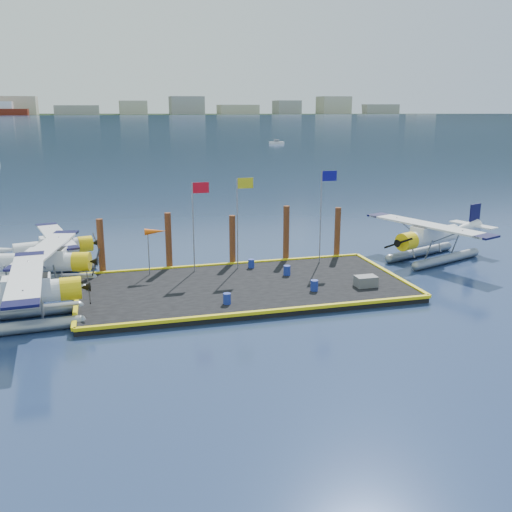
{
  "coord_description": "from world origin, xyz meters",
  "views": [
    {
      "loc": [
        -8.07,
        -33.01,
        11.15
      ],
      "look_at": [
        1.32,
        2.0,
        1.67
      ],
      "focal_mm": 40.0,
      "sensor_mm": 36.0,
      "label": 1
    }
  ],
  "objects_px": {
    "seaplane_c": "(51,250)",
    "crate": "(366,281)",
    "drum_3": "(227,299)",
    "flagpole_yellow": "(240,209)",
    "drum_2": "(287,270)",
    "drum_5": "(251,263)",
    "flagpole_blue": "(324,203)",
    "piling_4": "(337,234)",
    "windsock": "(155,233)",
    "piling_1": "(169,243)",
    "flagpole_red": "(196,213)",
    "seaplane_b": "(41,265)",
    "piling_2": "(232,242)",
    "seaplane_d": "(430,239)",
    "piling_3": "(286,235)",
    "drum_1": "(314,285)",
    "seaplane_a": "(19,297)",
    "piling_0": "(101,248)"
  },
  "relations": [
    {
      "from": "seaplane_c",
      "to": "crate",
      "type": "height_order",
      "value": "seaplane_c"
    },
    {
      "from": "seaplane_b",
      "to": "flagpole_yellow",
      "type": "xyz_separation_m",
      "value": [
        12.9,
        0.06,
        2.95
      ]
    },
    {
      "from": "seaplane_d",
      "to": "piling_1",
      "type": "xyz_separation_m",
      "value": [
        -19.15,
        1.92,
        0.45
      ]
    },
    {
      "from": "windsock",
      "to": "seaplane_b",
      "type": "bearing_deg",
      "value": -179.5
    },
    {
      "from": "drum_2",
      "to": "flagpole_red",
      "type": "height_order",
      "value": "flagpole_red"
    },
    {
      "from": "seaplane_b",
      "to": "seaplane_d",
      "type": "xyz_separation_m",
      "value": [
        27.35,
        -0.25,
        0.08
      ]
    },
    {
      "from": "seaplane_a",
      "to": "flagpole_yellow",
      "type": "relative_size",
      "value": 1.66
    },
    {
      "from": "drum_3",
      "to": "flagpole_yellow",
      "type": "relative_size",
      "value": 0.1
    },
    {
      "from": "flagpole_blue",
      "to": "piling_3",
      "type": "height_order",
      "value": "flagpole_blue"
    },
    {
      "from": "seaplane_b",
      "to": "windsock",
      "type": "bearing_deg",
      "value": 102.61
    },
    {
      "from": "drum_3",
      "to": "piling_3",
      "type": "distance_m",
      "value": 10.75
    },
    {
      "from": "seaplane_b",
      "to": "piling_2",
      "type": "relative_size",
      "value": 2.67
    },
    {
      "from": "piling_4",
      "to": "piling_1",
      "type": "bearing_deg",
      "value": 180.0
    },
    {
      "from": "seaplane_a",
      "to": "piling_1",
      "type": "distance_m",
      "value": 11.86
    },
    {
      "from": "seaplane_a",
      "to": "seaplane_c",
      "type": "distance_m",
      "value": 10.85
    },
    {
      "from": "drum_2",
      "to": "flagpole_red",
      "type": "bearing_deg",
      "value": 156.04
    },
    {
      "from": "flagpole_blue",
      "to": "piling_3",
      "type": "distance_m",
      "value": 3.72
    },
    {
      "from": "drum_5",
      "to": "piling_2",
      "type": "distance_m",
      "value": 2.3
    },
    {
      "from": "crate",
      "to": "seaplane_d",
      "type": "bearing_deg",
      "value": 35.86
    },
    {
      "from": "piling_3",
      "to": "piling_2",
      "type": "bearing_deg",
      "value": 180.0
    },
    {
      "from": "seaplane_c",
      "to": "piling_4",
      "type": "height_order",
      "value": "piling_4"
    },
    {
      "from": "windsock",
      "to": "piling_3",
      "type": "distance_m",
      "value": 9.72
    },
    {
      "from": "drum_2",
      "to": "drum_5",
      "type": "distance_m",
      "value": 2.97
    },
    {
      "from": "drum_2",
      "to": "piling_2",
      "type": "height_order",
      "value": "piling_2"
    },
    {
      "from": "flagpole_red",
      "to": "drum_5",
      "type": "bearing_deg",
      "value": -1.87
    },
    {
      "from": "flagpole_red",
      "to": "flagpole_yellow",
      "type": "distance_m",
      "value": 3.0
    },
    {
      "from": "seaplane_c",
      "to": "crate",
      "type": "distance_m",
      "value": 21.81
    },
    {
      "from": "seaplane_b",
      "to": "piling_4",
      "type": "bearing_deg",
      "value": 106.71
    },
    {
      "from": "drum_1",
      "to": "seaplane_a",
      "type": "bearing_deg",
      "value": -178.57
    },
    {
      "from": "seaplane_a",
      "to": "drum_2",
      "type": "distance_m",
      "value": 16.47
    },
    {
      "from": "drum_1",
      "to": "flagpole_blue",
      "type": "xyz_separation_m",
      "value": [
        2.86,
        6.03,
        3.96
      ]
    },
    {
      "from": "crate",
      "to": "piling_4",
      "type": "bearing_deg",
      "value": 80.48
    },
    {
      "from": "flagpole_blue",
      "to": "piling_2",
      "type": "height_order",
      "value": "flagpole_blue"
    },
    {
      "from": "drum_5",
      "to": "piling_2",
      "type": "height_order",
      "value": "piling_2"
    },
    {
      "from": "drum_2",
      "to": "piling_0",
      "type": "bearing_deg",
      "value": 160.92
    },
    {
      "from": "flagpole_blue",
      "to": "seaplane_d",
      "type": "bearing_deg",
      "value": -2.15
    },
    {
      "from": "seaplane_d",
      "to": "piling_1",
      "type": "distance_m",
      "value": 19.26
    },
    {
      "from": "seaplane_d",
      "to": "flagpole_red",
      "type": "distance_m",
      "value": 17.67
    },
    {
      "from": "piling_1",
      "to": "windsock",
      "type": "bearing_deg",
      "value": -122.66
    },
    {
      "from": "flagpole_blue",
      "to": "piling_1",
      "type": "xyz_separation_m",
      "value": [
        -10.7,
        1.6,
        -2.59
      ]
    },
    {
      "from": "seaplane_b",
      "to": "flagpole_red",
      "type": "distance_m",
      "value": 10.3
    },
    {
      "from": "piling_3",
      "to": "drum_2",
      "type": "bearing_deg",
      "value": -107.0
    },
    {
      "from": "seaplane_a",
      "to": "flagpole_blue",
      "type": "bearing_deg",
      "value": 104.59
    },
    {
      "from": "seaplane_d",
      "to": "drum_3",
      "type": "relative_size",
      "value": 16.88
    },
    {
      "from": "flagpole_blue",
      "to": "piling_0",
      "type": "xyz_separation_m",
      "value": [
        -15.2,
        1.6,
        -2.69
      ]
    },
    {
      "from": "flagpole_red",
      "to": "seaplane_d",
      "type": "bearing_deg",
      "value": -1.04
    },
    {
      "from": "crate",
      "to": "drum_5",
      "type": "bearing_deg",
      "value": 134.29
    },
    {
      "from": "windsock",
      "to": "piling_1",
      "type": "relative_size",
      "value": 0.74
    },
    {
      "from": "flagpole_blue",
      "to": "seaplane_b",
      "type": "bearing_deg",
      "value": -179.81
    },
    {
      "from": "flagpole_blue",
      "to": "piling_4",
      "type": "bearing_deg",
      "value": 41.58
    }
  ]
}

